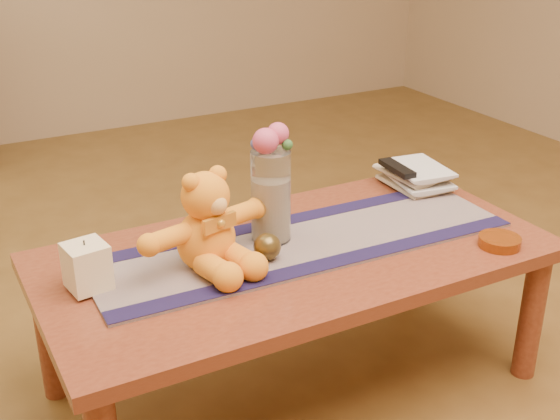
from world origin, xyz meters
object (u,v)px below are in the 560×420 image
glass_vase (271,196)px  teddy_bear (205,220)px  pillar_candle (87,266)px  book_bottom (394,188)px  tv_remote (397,168)px  bronze_ball (267,247)px  amber_dish (500,241)px

glass_vase → teddy_bear: bearing=-167.1°
pillar_candle → book_bottom: pillar_candle is taller
tv_remote → glass_vase: bearing=-162.0°
pillar_candle → bronze_ball: size_ratio=1.58×
teddy_bear → bronze_ball: 0.18m
amber_dish → book_bottom: bearing=92.2°
bronze_ball → tv_remote: bearing=21.2°
glass_vase → bronze_ball: size_ratio=3.53×
pillar_candle → book_bottom: 1.06m
tv_remote → amber_dish: (0.02, -0.45, -0.07)m
bronze_ball → book_bottom: bronze_ball is taller
teddy_bear → glass_vase: 0.22m
pillar_candle → bronze_ball: bearing=-9.8°
book_bottom → tv_remote: 0.08m
glass_vase → book_bottom: (0.53, 0.13, -0.13)m
bronze_ball → amber_dish: bronze_ball is taller
pillar_candle → glass_vase: (0.52, 0.03, 0.07)m
teddy_bear → bronze_ball: size_ratio=4.98×
book_bottom → amber_dish: 0.46m
tv_remote → bronze_ball: bearing=-154.1°
teddy_bear → tv_remote: bearing=0.1°
amber_dish → tv_remote: bearing=92.3°
bronze_ball → tv_remote: 0.64m
glass_vase → book_bottom: glass_vase is taller
teddy_bear → amber_dish: size_ratio=3.14×
teddy_bear → pillar_candle: bearing=162.6°
pillar_candle → tv_remote: (1.05, 0.15, 0.02)m
pillar_candle → tv_remote: size_ratio=0.73×
amber_dish → pillar_candle: bearing=164.2°
pillar_candle → amber_dish: size_ratio=0.99×
pillar_candle → amber_dish: (1.07, -0.30, -0.05)m
book_bottom → amber_dish: amber_dish is taller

